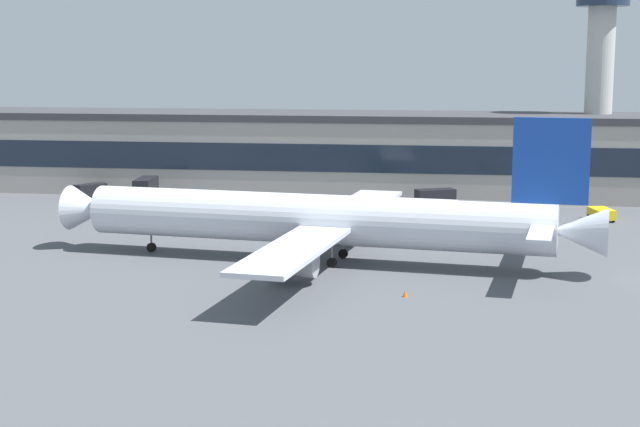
% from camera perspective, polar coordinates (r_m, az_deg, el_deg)
% --- Properties ---
extents(ground_plane, '(600.00, 600.00, 0.00)m').
position_cam_1_polar(ground_plane, '(111.44, -3.08, -3.00)').
color(ground_plane, '#4C4F54').
extents(terminal_building, '(147.18, 18.33, 13.91)m').
position_cam_1_polar(terminal_building, '(167.69, 0.91, 3.60)').
color(terminal_building, '#9E9993').
rests_on(terminal_building, ground_plane).
extents(airliner, '(64.48, 55.38, 17.18)m').
position_cam_1_polar(airliner, '(111.56, 0.15, -0.36)').
color(airliner, silver).
rests_on(airliner, ground_plane).
extents(control_tower, '(8.72, 8.72, 37.73)m').
position_cam_1_polar(control_tower, '(170.51, 16.20, 8.78)').
color(control_tower, '#B7B7B2').
rests_on(control_tower, ground_plane).
extents(catering_truck, '(3.18, 7.39, 4.15)m').
position_cam_1_polar(catering_truck, '(158.09, -10.25, 1.39)').
color(catering_truck, black).
rests_on(catering_truck, ground_plane).
extents(crew_van, '(4.83, 5.50, 2.55)m').
position_cam_1_polar(crew_van, '(165.18, -13.41, 1.33)').
color(crew_van, black).
rests_on(crew_van, ground_plane).
extents(stair_truck, '(6.45, 4.77, 3.55)m').
position_cam_1_polar(stair_truck, '(148.46, 6.85, 0.84)').
color(stair_truck, black).
rests_on(stair_truck, ground_plane).
extents(follow_me_car, '(2.88, 4.72, 1.85)m').
position_cam_1_polar(follow_me_car, '(146.77, 2.50, 0.45)').
color(follow_me_car, yellow).
rests_on(follow_me_car, ground_plane).
extents(pushback_tractor, '(3.67, 5.28, 1.75)m').
position_cam_1_polar(pushback_tractor, '(146.05, 16.24, 0.02)').
color(pushback_tractor, yellow).
rests_on(pushback_tractor, ground_plane).
extents(traffic_cone_0, '(0.52, 0.52, 0.65)m').
position_cam_1_polar(traffic_cone_0, '(96.77, 5.04, -4.73)').
color(traffic_cone_0, '#F2590C').
rests_on(traffic_cone_0, ground_plane).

